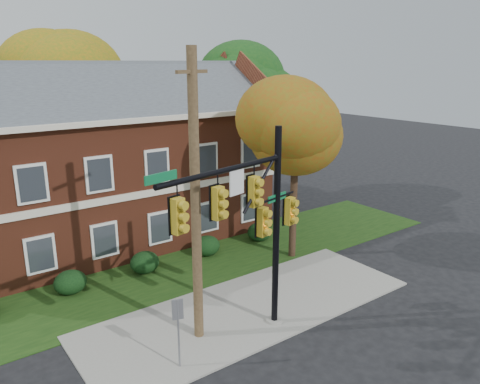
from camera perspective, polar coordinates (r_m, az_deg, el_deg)
ground at (r=19.03m, az=3.24°, el=-15.22°), size 120.00×120.00×0.00m
sidewalk at (r=19.68m, az=1.34°, el=-13.94°), size 14.00×5.00×0.08m
grass_strip at (r=23.40m, az=-6.26°, el=-9.03°), size 30.00×6.00×0.04m
apartment_building at (r=26.34m, az=-16.96°, el=4.53°), size 18.80×8.80×9.74m
hedge_left at (r=21.89m, az=-19.99°, el=-10.30°), size 1.40×1.26×1.05m
hedge_center at (r=22.95m, az=-11.55°, el=-8.41°), size 1.40×1.26×1.05m
hedge_right at (r=24.46m, az=-4.07°, el=-6.56°), size 1.40×1.26×1.05m
hedge_far_right at (r=26.36m, az=2.38°, el=-4.87°), size 1.40×1.26×1.05m
tree_near_right at (r=22.92m, az=7.47°, el=7.78°), size 4.50×4.25×8.58m
tree_right_rear at (r=32.20m, az=1.72°, el=12.73°), size 6.30×5.95×10.62m
tree_far_rear at (r=33.79m, az=-19.96°, el=13.19°), size 6.84×6.46×11.52m
traffic_signal at (r=15.80m, az=1.55°, el=-2.88°), size 6.70×1.69×7.63m
utility_pole at (r=15.84m, az=-5.44°, el=-1.16°), size 1.50×0.75×10.24m
sign_post at (r=15.64m, az=-7.56°, el=-15.45°), size 0.36×0.15×2.52m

